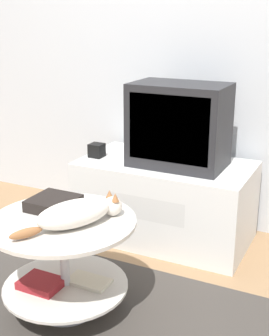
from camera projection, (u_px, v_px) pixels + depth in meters
name	position (u px, v px, depth m)	size (l,w,h in m)	color
ground_plane	(67.00, 318.00, 2.22)	(12.00, 12.00, 0.00)	#93704C
wall_back	(180.00, 27.00, 3.00)	(8.00, 0.05, 2.60)	silver
rug	(67.00, 317.00, 2.22)	(1.96, 1.13, 0.02)	#3D3833
tv_stand	(165.00, 200.00, 2.97)	(1.06, 0.59, 0.51)	silver
tv	(179.00, 125.00, 2.76)	(0.56, 0.35, 0.49)	#232326
speaker	(97.00, 150.00, 2.99)	(0.09, 0.09, 0.09)	black
coffee_table	(63.00, 254.00, 2.17)	(0.67, 0.67, 0.47)	#B2B2B7
dvd_box	(54.00, 203.00, 2.23)	(0.21, 0.21, 0.05)	black
cat	(77.00, 213.00, 2.05)	(0.32, 0.49, 0.12)	silver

